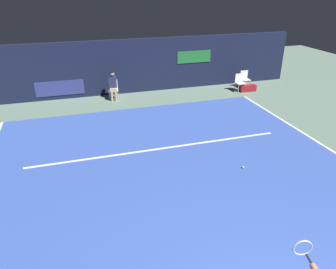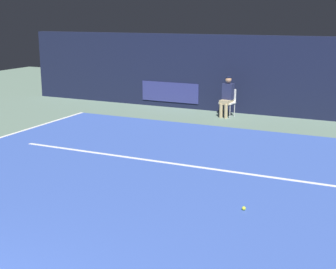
# 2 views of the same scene
# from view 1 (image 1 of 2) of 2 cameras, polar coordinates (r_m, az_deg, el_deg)

# --- Properties ---
(ground_plane) EXTENTS (34.42, 34.42, 0.00)m
(ground_plane) POSITION_cam_1_polar(r_m,az_deg,el_deg) (8.89, 2.33, -8.89)
(ground_plane) COLOR slate
(court_surface) EXTENTS (10.86, 12.25, 0.01)m
(court_surface) POSITION_cam_1_polar(r_m,az_deg,el_deg) (8.89, 2.33, -8.85)
(court_surface) COLOR #3856B2
(court_surface) RESTS_ON ground
(line_service) EXTENTS (8.47, 0.10, 0.01)m
(line_service) POSITION_cam_1_polar(r_m,az_deg,el_deg) (10.63, -1.45, -2.56)
(line_service) COLOR white
(line_service) RESTS_ON court_surface
(back_wall) EXTENTS (17.82, 0.33, 2.60)m
(back_wall) POSITION_cam_1_polar(r_m,az_deg,el_deg) (16.04, -7.80, 11.89)
(back_wall) COLOR #141933
(back_wall) RESTS_ON ground
(line_judge_on_chair) EXTENTS (0.49, 0.57, 1.32)m
(line_judge_on_chair) POSITION_cam_1_polar(r_m,az_deg,el_deg) (15.25, -9.79, 8.65)
(line_judge_on_chair) COLOR white
(line_judge_on_chair) RESTS_ON ground
(courtside_chair_near) EXTENTS (0.44, 0.42, 0.88)m
(courtside_chair_near) POSITION_cam_1_polar(r_m,az_deg,el_deg) (17.37, 13.56, 9.76)
(courtside_chair_near) COLOR white
(courtside_chair_near) RESTS_ON ground
(courtside_chair_far) EXTENTS (0.45, 0.42, 0.88)m
(courtside_chair_far) POSITION_cam_1_polar(r_m,az_deg,el_deg) (16.70, 12.72, 9.22)
(courtside_chair_far) COLOR white
(courtside_chair_far) RESTS_ON ground
(tennis_ball) EXTENTS (0.07, 0.07, 0.07)m
(tennis_ball) POSITION_cam_1_polar(r_m,az_deg,el_deg) (9.81, 13.27, -5.71)
(tennis_ball) COLOR #CCE033
(tennis_ball) RESTS_ON court_surface
(equipment_bag) EXTENTS (0.85, 0.36, 0.32)m
(equipment_bag) POSITION_cam_1_polar(r_m,az_deg,el_deg) (16.87, 14.03, 8.03)
(equipment_bag) COLOR maroon
(equipment_bag) RESTS_ON ground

